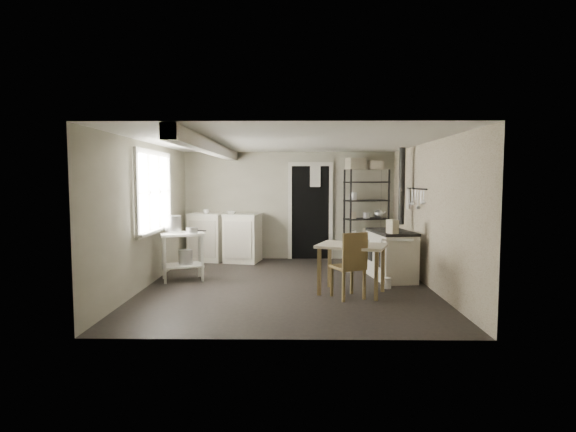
{
  "coord_description": "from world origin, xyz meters",
  "views": [
    {
      "loc": [
        0.1,
        -7.16,
        1.69
      ],
      "look_at": [
        0.0,
        0.3,
        1.1
      ],
      "focal_mm": 28.0,
      "sensor_mm": 36.0,
      "label": 1
    }
  ],
  "objects_px": {
    "shelf_rack": "(366,216)",
    "flour_sack": "(354,250)",
    "prep_table": "(183,257)",
    "base_cabinets": "(225,239)",
    "work_table": "(352,268)",
    "stove": "(391,253)",
    "chair": "(348,265)",
    "stockpot": "(173,225)"
  },
  "relations": [
    {
      "from": "prep_table",
      "to": "flour_sack",
      "type": "height_order",
      "value": "prep_table"
    },
    {
      "from": "chair",
      "to": "flour_sack",
      "type": "bearing_deg",
      "value": 56.6
    },
    {
      "from": "stove",
      "to": "chair",
      "type": "xyz_separation_m",
      "value": [
        -0.89,
        -1.27,
        0.04
      ]
    },
    {
      "from": "chair",
      "to": "flour_sack",
      "type": "height_order",
      "value": "chair"
    },
    {
      "from": "base_cabinets",
      "to": "work_table",
      "type": "height_order",
      "value": "base_cabinets"
    },
    {
      "from": "prep_table",
      "to": "work_table",
      "type": "xyz_separation_m",
      "value": [
        2.75,
        -0.88,
        -0.02
      ]
    },
    {
      "from": "prep_table",
      "to": "stove",
      "type": "bearing_deg",
      "value": 2.35
    },
    {
      "from": "stockpot",
      "to": "prep_table",
      "type": "bearing_deg",
      "value": -17.19
    },
    {
      "from": "shelf_rack",
      "to": "flour_sack",
      "type": "distance_m",
      "value": 0.76
    },
    {
      "from": "stockpot",
      "to": "stove",
      "type": "bearing_deg",
      "value": 1.43
    },
    {
      "from": "base_cabinets",
      "to": "work_table",
      "type": "xyz_separation_m",
      "value": [
        2.31,
        -2.71,
        -0.08
      ]
    },
    {
      "from": "base_cabinets",
      "to": "stove",
      "type": "height_order",
      "value": "base_cabinets"
    },
    {
      "from": "flour_sack",
      "to": "chair",
      "type": "bearing_deg",
      "value": -99.25
    },
    {
      "from": "prep_table",
      "to": "chair",
      "type": "distance_m",
      "value": 2.9
    },
    {
      "from": "shelf_rack",
      "to": "flour_sack",
      "type": "relative_size",
      "value": 3.93
    },
    {
      "from": "base_cabinets",
      "to": "shelf_rack",
      "type": "distance_m",
      "value": 3.0
    },
    {
      "from": "base_cabinets",
      "to": "chair",
      "type": "relative_size",
      "value": 1.58
    },
    {
      "from": "stockpot",
      "to": "shelf_rack",
      "type": "relative_size",
      "value": 0.16
    },
    {
      "from": "chair",
      "to": "stockpot",
      "type": "bearing_deg",
      "value": 133.32
    },
    {
      "from": "prep_table",
      "to": "stockpot",
      "type": "bearing_deg",
      "value": 162.81
    },
    {
      "from": "chair",
      "to": "base_cabinets",
      "type": "bearing_deg",
      "value": 102.78
    },
    {
      "from": "prep_table",
      "to": "flour_sack",
      "type": "bearing_deg",
      "value": 29.73
    },
    {
      "from": "prep_table",
      "to": "base_cabinets",
      "type": "distance_m",
      "value": 1.89
    },
    {
      "from": "work_table",
      "to": "flour_sack",
      "type": "relative_size",
      "value": 2.0
    },
    {
      "from": "stove",
      "to": "work_table",
      "type": "relative_size",
      "value": 1.09
    },
    {
      "from": "work_table",
      "to": "chair",
      "type": "relative_size",
      "value": 1.01
    },
    {
      "from": "prep_table",
      "to": "base_cabinets",
      "type": "xyz_separation_m",
      "value": [
        0.45,
        1.83,
        0.06
      ]
    },
    {
      "from": "base_cabinets",
      "to": "work_table",
      "type": "bearing_deg",
      "value": -38.97
    },
    {
      "from": "stockpot",
      "to": "chair",
      "type": "distance_m",
      "value": 3.11
    },
    {
      "from": "stockpot",
      "to": "work_table",
      "type": "relative_size",
      "value": 0.31
    },
    {
      "from": "chair",
      "to": "shelf_rack",
      "type": "bearing_deg",
      "value": 52.06
    },
    {
      "from": "stockpot",
      "to": "chair",
      "type": "bearing_deg",
      "value": -22.52
    },
    {
      "from": "shelf_rack",
      "to": "stove",
      "type": "xyz_separation_m",
      "value": [
        0.15,
        -1.74,
        -0.51
      ]
    },
    {
      "from": "stove",
      "to": "work_table",
      "type": "distance_m",
      "value": 1.3
    },
    {
      "from": "shelf_rack",
      "to": "prep_table",
      "type": "bearing_deg",
      "value": -169.29
    },
    {
      "from": "base_cabinets",
      "to": "shelf_rack",
      "type": "xyz_separation_m",
      "value": [
        2.96,
        0.05,
        0.49
      ]
    },
    {
      "from": "stockpot",
      "to": "chair",
      "type": "relative_size",
      "value": 0.32
    },
    {
      "from": "stove",
      "to": "chair",
      "type": "distance_m",
      "value": 1.55
    },
    {
      "from": "prep_table",
      "to": "stockpot",
      "type": "xyz_separation_m",
      "value": [
        -0.17,
        0.05,
        0.54
      ]
    },
    {
      "from": "shelf_rack",
      "to": "chair",
      "type": "height_order",
      "value": "shelf_rack"
    },
    {
      "from": "flour_sack",
      "to": "stockpot",
      "type": "bearing_deg",
      "value": -152.28
    },
    {
      "from": "stockpot",
      "to": "stove",
      "type": "xyz_separation_m",
      "value": [
        3.73,
        0.09,
        -0.5
      ]
    }
  ]
}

